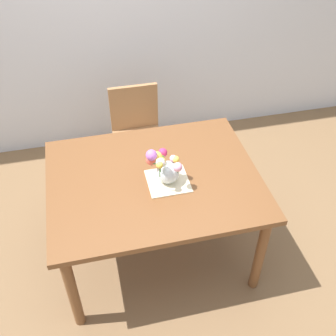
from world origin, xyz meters
TOP-DOWN VIEW (x-y plane):
  - ground_plane at (0.00, 0.00)m, footprint 12.00×12.00m
  - back_wall at (0.00, 1.60)m, footprint 7.00×0.10m
  - dining_table at (0.00, 0.00)m, footprint 1.42×1.13m
  - chair_far at (0.03, 0.90)m, footprint 0.42×0.42m
  - placemat at (0.09, -0.06)m, footprint 0.27×0.27m
  - flower_vase at (0.07, -0.05)m, footprint 0.21×0.24m

SIDE VIEW (x-z plane):
  - ground_plane at x=0.00m, z-range 0.00..0.00m
  - chair_far at x=0.03m, z-range 0.07..0.97m
  - dining_table at x=0.00m, z-range 0.30..1.07m
  - placemat at x=0.09m, z-range 0.77..0.78m
  - flower_vase at x=0.07m, z-range 0.77..1.03m
  - back_wall at x=0.00m, z-range 0.00..2.80m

